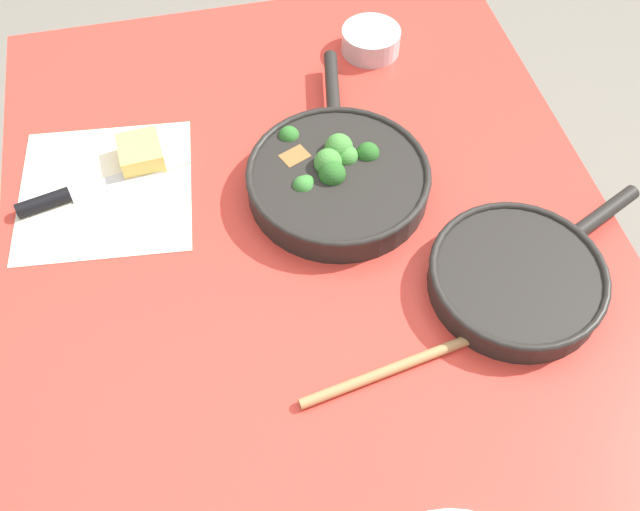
# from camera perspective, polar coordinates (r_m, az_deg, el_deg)

# --- Properties ---
(ground_plane) EXTENTS (14.00, 14.00, 0.00)m
(ground_plane) POSITION_cam_1_polar(r_m,az_deg,el_deg) (1.73, 0.00, -14.62)
(ground_plane) COLOR slate
(dining_table_red) EXTENTS (1.32, 0.95, 0.73)m
(dining_table_red) POSITION_cam_1_polar(r_m,az_deg,el_deg) (1.14, 0.00, -2.70)
(dining_table_red) COLOR red
(dining_table_red) RESTS_ON ground_plane
(skillet_broccoli) EXTENTS (0.44, 0.29, 0.07)m
(skillet_broccoli) POSITION_cam_1_polar(r_m,az_deg,el_deg) (1.15, 1.38, 6.37)
(skillet_broccoli) COLOR black
(skillet_broccoli) RESTS_ON dining_table_red
(skillet_eggs) EXTENTS (0.26, 0.37, 0.05)m
(skillet_eggs) POSITION_cam_1_polar(r_m,az_deg,el_deg) (1.07, 15.58, -1.68)
(skillet_eggs) COLOR black
(skillet_eggs) RESTS_ON dining_table_red
(wooden_spoon) EXTENTS (0.09, 0.37, 0.02)m
(wooden_spoon) POSITION_cam_1_polar(r_m,az_deg,el_deg) (1.01, 10.75, -7.01)
(wooden_spoon) COLOR #A87A4C
(wooden_spoon) RESTS_ON dining_table_red
(parchment_sheet) EXTENTS (0.31, 0.30, 0.00)m
(parchment_sheet) POSITION_cam_1_polar(r_m,az_deg,el_deg) (1.22, -16.77, 5.10)
(parchment_sheet) COLOR silver
(parchment_sheet) RESTS_ON dining_table_red
(grater_knife) EXTENTS (0.09, 0.28, 0.02)m
(grater_knife) POSITION_cam_1_polar(r_m,az_deg,el_deg) (1.21, -18.69, 4.84)
(grater_knife) COLOR silver
(grater_knife) RESTS_ON dining_table_red
(cheese_block) EXTENTS (0.08, 0.08, 0.04)m
(cheese_block) POSITION_cam_1_polar(r_m,az_deg,el_deg) (1.23, -14.15, 7.94)
(cheese_block) COLOR #E0C15B
(cheese_block) RESTS_ON dining_table_red
(prep_bowl_steel) EXTENTS (0.11, 0.11, 0.05)m
(prep_bowl_steel) POSITION_cam_1_polar(r_m,az_deg,el_deg) (1.41, 4.08, 16.78)
(prep_bowl_steel) COLOR #B7B7BC
(prep_bowl_steel) RESTS_ON dining_table_red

